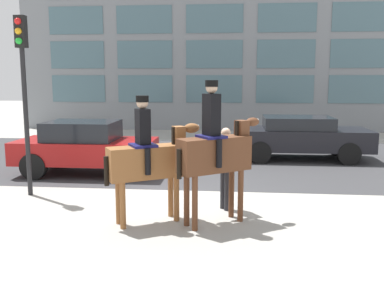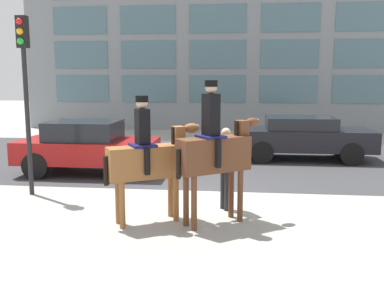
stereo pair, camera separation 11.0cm
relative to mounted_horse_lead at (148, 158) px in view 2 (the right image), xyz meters
name	(u,v)px [view 2 (the right image)]	position (x,y,z in m)	size (l,w,h in m)	color
ground_plane	(189,196)	(0.57, 1.89, -1.27)	(80.00, 80.00, 0.00)	#9E9B93
road_surface	(205,159)	(0.57, 6.64, -1.27)	(20.86, 8.50, 0.01)	#38383A
mounted_horse_lead	(148,158)	(0.00, 0.00, 0.00)	(1.76, 1.20, 2.46)	brown
mounted_horse_companion	(215,151)	(1.27, 0.05, 0.16)	(1.61, 1.28, 2.75)	#59331E
pedestrian_bystander	(225,162)	(1.44, 0.94, -0.23)	(0.71, 0.79, 1.76)	#232328
street_car_near_lane	(87,146)	(-2.66, 3.96, -0.45)	(3.97, 1.84, 1.55)	maroon
street_car_far_lane	(302,136)	(3.89, 6.92, -0.47)	(4.58, 1.99, 1.47)	black
traffic_light	(25,77)	(-3.24, 1.63, 1.53)	(0.24, 0.29, 4.19)	black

